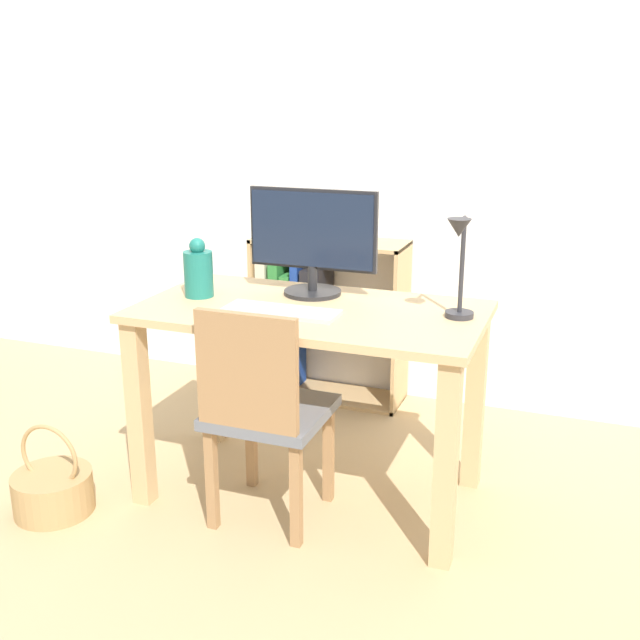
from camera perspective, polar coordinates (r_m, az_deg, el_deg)
ground_plane at (r=3.03m, az=-0.68°, el=-12.94°), size 10.00×10.00×0.00m
wall_back at (r=3.69m, az=5.69°, el=13.68°), size 8.00×0.05×2.60m
desk at (r=2.77m, az=-0.72°, el=-2.03°), size 1.26×0.68×0.76m
monitor at (r=2.86m, az=-0.57°, el=6.37°), size 0.51×0.22×0.41m
keyboard at (r=2.66m, az=-2.96°, el=0.67°), size 0.42×0.14×0.02m
vase at (r=2.90m, az=-9.23°, el=3.68°), size 0.11×0.11×0.23m
desk_lamp at (r=2.55m, az=10.59°, el=4.60°), size 0.10×0.19×0.36m
chair at (r=2.64m, az=-4.33°, el=-6.71°), size 0.40×0.40×0.83m
bookshelf at (r=3.80m, az=-1.13°, el=0.30°), size 0.76×0.28×0.82m
basket at (r=3.03m, az=-19.68°, el=-12.08°), size 0.29×0.29×0.35m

